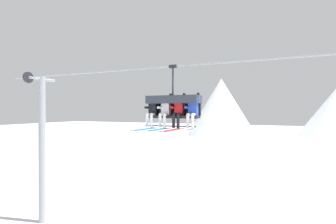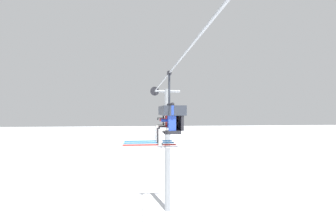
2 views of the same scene
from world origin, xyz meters
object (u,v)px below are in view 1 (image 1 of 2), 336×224
(lift_tower_near, at_px, (42,145))
(skier_white, at_px, (165,111))
(skier_red, at_px, (178,111))
(chairlift_chair, at_px, (174,103))
(skier_blue, at_px, (192,111))
(skier_black, at_px, (152,111))

(lift_tower_near, relative_size, skier_white, 4.60)
(lift_tower_near, distance_m, skier_red, 8.39)
(chairlift_chair, distance_m, skier_blue, 0.89)
(lift_tower_near, height_order, chairlift_chair, lift_tower_near)
(skier_red, distance_m, skier_blue, 0.54)
(lift_tower_near, height_order, skier_black, lift_tower_near)
(skier_black, bearing_deg, lift_tower_near, 172.49)
(lift_tower_near, bearing_deg, skier_blue, -6.07)
(skier_black, height_order, skier_white, skier_white)
(skier_white, bearing_deg, skier_blue, 0.00)
(chairlift_chair, distance_m, skier_black, 0.89)
(chairlift_chair, height_order, skier_red, chairlift_chair)
(skier_white, bearing_deg, lift_tower_near, 173.08)
(lift_tower_near, bearing_deg, skier_white, -6.92)
(skier_black, height_order, skier_blue, skier_blue)
(skier_red, bearing_deg, lift_tower_near, 173.53)
(skier_black, height_order, skier_red, skier_red)
(chairlift_chair, bearing_deg, skier_blue, -14.71)
(skier_white, relative_size, skier_blue, 1.00)
(skier_blue, bearing_deg, chairlift_chair, 165.29)
(chairlift_chair, bearing_deg, skier_red, -38.00)
(lift_tower_near, xyz_separation_m, skier_blue, (8.68, -0.92, 1.81))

